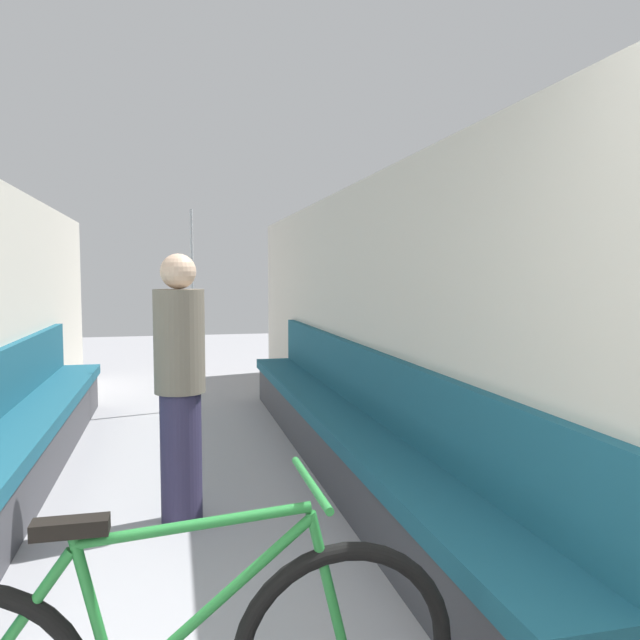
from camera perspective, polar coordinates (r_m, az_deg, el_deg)
wall_right at (r=4.49m, az=5.92°, el=-0.74°), size 0.10×10.40×2.22m
bench_seat_row_left at (r=4.69m, az=-26.42°, el=-10.79°), size 0.46×5.91×0.95m
bench_seat_row_right at (r=4.74m, az=2.13°, el=-10.22°), size 0.46×5.91×0.95m
grab_pole_near at (r=6.97m, az=-11.57°, el=0.63°), size 0.08×0.08×2.20m
passenger_standing at (r=3.82m, az=-12.68°, el=-5.85°), size 0.30×0.30×1.62m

